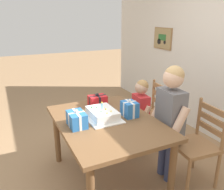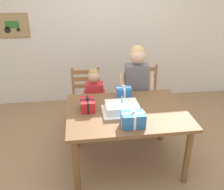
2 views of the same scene
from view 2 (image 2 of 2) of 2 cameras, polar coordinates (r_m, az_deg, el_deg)
name	(u,v)px [view 2 (image 2 of 2)]	position (r m, az deg, el deg)	size (l,w,h in m)	color
ground_plane	(125,162)	(3.27, 3.07, -14.98)	(20.00, 20.00, 0.00)	#997551
back_wall	(107,29)	(4.44, -1.25, 14.92)	(6.40, 0.11, 2.60)	silver
dining_table	(127,118)	(2.89, 3.37, -5.17)	(1.36, 0.99, 0.74)	brown
birthday_cake	(122,108)	(2.79, 2.27, -2.96)	(0.44, 0.34, 0.19)	white
gift_box_red_large	(134,120)	(2.53, 4.95, -5.61)	(0.24, 0.16, 0.18)	#286BB7
gift_box_beside_cake	(88,105)	(2.83, -5.59, -2.21)	(0.16, 0.21, 0.16)	red
gift_box_corner_small	(124,94)	(3.04, 2.67, 0.33)	(0.18, 0.15, 0.20)	#286BB7
chair_left	(86,100)	(3.71, -5.91, -1.09)	(0.44, 0.44, 0.92)	#996B42
chair_right	(144,96)	(3.82, 7.33, -0.29)	(0.46, 0.46, 0.92)	#996B42
child_older	(136,83)	(3.42, 5.59, 2.76)	(0.49, 0.28, 1.32)	#38426B
child_younger	(95,97)	(3.42, -4.01, -0.46)	(0.38, 0.22, 1.03)	#38426B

